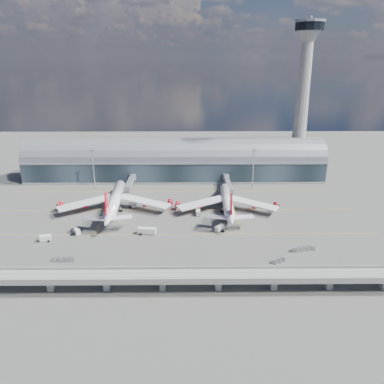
{
  "coord_description": "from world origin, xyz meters",
  "views": [
    {
      "loc": [
        9.49,
        -169.81,
        78.94
      ],
      "look_at": [
        11.18,
        10.0,
        14.0
      ],
      "focal_mm": 35.0,
      "sensor_mm": 36.0,
      "label": 1
    }
  ],
  "objects_px": {
    "floodlight_mast_right": "(253,168)",
    "service_truck_0": "(76,231)",
    "cargo_train_0": "(64,260)",
    "cargo_train_1": "(304,249)",
    "service_truck_2": "(147,231)",
    "cargo_train_2": "(279,260)",
    "service_truck_1": "(45,238)",
    "service_truck_4": "(198,212)",
    "airliner_right": "(227,203)",
    "control_tower": "(302,101)",
    "service_truck_5": "(133,204)",
    "service_truck_3": "(220,228)",
    "floodlight_mast_left": "(93,168)",
    "airliner_left": "(115,201)"
  },
  "relations": [
    {
      "from": "airliner_left",
      "to": "cargo_train_1",
      "type": "distance_m",
      "value": 100.82
    },
    {
      "from": "cargo_train_0",
      "to": "cargo_train_1",
      "type": "height_order",
      "value": "cargo_train_1"
    },
    {
      "from": "floodlight_mast_left",
      "to": "service_truck_4",
      "type": "relative_size",
      "value": 5.12
    },
    {
      "from": "service_truck_1",
      "to": "service_truck_4",
      "type": "height_order",
      "value": "service_truck_4"
    },
    {
      "from": "control_tower",
      "to": "service_truck_2",
      "type": "relative_size",
      "value": 11.66
    },
    {
      "from": "service_truck_5",
      "to": "cargo_train_0",
      "type": "distance_m",
      "value": 62.65
    },
    {
      "from": "cargo_train_0",
      "to": "cargo_train_1",
      "type": "distance_m",
      "value": 101.39
    },
    {
      "from": "cargo_train_1",
      "to": "floodlight_mast_left",
      "type": "bearing_deg",
      "value": 64.78
    },
    {
      "from": "service_truck_0",
      "to": "cargo_train_1",
      "type": "relative_size",
      "value": 0.6
    },
    {
      "from": "service_truck_3",
      "to": "service_truck_2",
      "type": "bearing_deg",
      "value": -138.76
    },
    {
      "from": "control_tower",
      "to": "service_truck_4",
      "type": "distance_m",
      "value": 111.49
    },
    {
      "from": "airliner_left",
      "to": "service_truck_2",
      "type": "bearing_deg",
      "value": -57.94
    },
    {
      "from": "airliner_left",
      "to": "service_truck_3",
      "type": "xyz_separation_m",
      "value": [
        54.95,
        -25.48,
        -4.36
      ]
    },
    {
      "from": "control_tower",
      "to": "cargo_train_0",
      "type": "xyz_separation_m",
      "value": [
        -126.83,
        -117.61,
        -50.81
      ]
    },
    {
      "from": "service_truck_1",
      "to": "service_truck_4",
      "type": "bearing_deg",
      "value": -81.65
    },
    {
      "from": "service_truck_3",
      "to": "cargo_train_2",
      "type": "height_order",
      "value": "service_truck_3"
    },
    {
      "from": "service_truck_5",
      "to": "cargo_train_0",
      "type": "bearing_deg",
      "value": -133.74
    },
    {
      "from": "service_truck_5",
      "to": "service_truck_1",
      "type": "bearing_deg",
      "value": -154.69
    },
    {
      "from": "airliner_left",
      "to": "service_truck_0",
      "type": "relative_size",
      "value": 10.1
    },
    {
      "from": "control_tower",
      "to": "service_truck_5",
      "type": "height_order",
      "value": "control_tower"
    },
    {
      "from": "service_truck_3",
      "to": "service_truck_5",
      "type": "distance_m",
      "value": 55.84
    },
    {
      "from": "airliner_left",
      "to": "cargo_train_0",
      "type": "xyz_separation_m",
      "value": [
        -11.23,
        -53.65,
        -4.94
      ]
    },
    {
      "from": "service_truck_2",
      "to": "cargo_train_2",
      "type": "relative_size",
      "value": 1.28
    },
    {
      "from": "control_tower",
      "to": "service_truck_2",
      "type": "xyz_separation_m",
      "value": [
        -95.29,
        -92.69,
        -50.01
      ]
    },
    {
      "from": "service_truck_2",
      "to": "cargo_train_2",
      "type": "height_order",
      "value": "service_truck_2"
    },
    {
      "from": "cargo_train_2",
      "to": "service_truck_2",
      "type": "bearing_deg",
      "value": 93.53
    },
    {
      "from": "service_truck_2",
      "to": "service_truck_5",
      "type": "bearing_deg",
      "value": 25.41
    },
    {
      "from": "floodlight_mast_left",
      "to": "service_truck_1",
      "type": "relative_size",
      "value": 4.84
    },
    {
      "from": "floodlight_mast_left",
      "to": "service_truck_3",
      "type": "distance_m",
      "value": 97.22
    },
    {
      "from": "service_truck_2",
      "to": "service_truck_3",
      "type": "relative_size",
      "value": 1.5
    },
    {
      "from": "service_truck_2",
      "to": "cargo_train_1",
      "type": "relative_size",
      "value": 0.81
    },
    {
      "from": "service_truck_2",
      "to": "cargo_train_0",
      "type": "xyz_separation_m",
      "value": [
        -31.55,
        -24.92,
        -0.8
      ]
    },
    {
      "from": "service_truck_1",
      "to": "cargo_train_2",
      "type": "height_order",
      "value": "service_truck_1"
    },
    {
      "from": "control_tower",
      "to": "airliner_left",
      "type": "relative_size",
      "value": 1.56
    },
    {
      "from": "service_truck_0",
      "to": "cargo_train_0",
      "type": "bearing_deg",
      "value": -118.42
    },
    {
      "from": "airliner_right",
      "to": "service_truck_0",
      "type": "bearing_deg",
      "value": -158.47
    },
    {
      "from": "service_truck_0",
      "to": "service_truck_3",
      "type": "height_order",
      "value": "service_truck_3"
    },
    {
      "from": "floodlight_mast_right",
      "to": "service_truck_0",
      "type": "bearing_deg",
      "value": -145.83
    },
    {
      "from": "floodlight_mast_right",
      "to": "service_truck_3",
      "type": "height_order",
      "value": "floodlight_mast_right"
    },
    {
      "from": "airliner_left",
      "to": "cargo_train_0",
      "type": "height_order",
      "value": "airliner_left"
    },
    {
      "from": "floodlight_mast_right",
      "to": "service_truck_2",
      "type": "bearing_deg",
      "value": -132.98
    },
    {
      "from": "airliner_right",
      "to": "service_truck_4",
      "type": "relative_size",
      "value": 11.85
    },
    {
      "from": "service_truck_2",
      "to": "service_truck_5",
      "type": "height_order",
      "value": "service_truck_2"
    },
    {
      "from": "airliner_right",
      "to": "cargo_train_2",
      "type": "height_order",
      "value": "airliner_right"
    },
    {
      "from": "service_truck_3",
      "to": "cargo_train_2",
      "type": "relative_size",
      "value": 0.85
    },
    {
      "from": "service_truck_2",
      "to": "airliner_right",
      "type": "bearing_deg",
      "value": -48.77
    },
    {
      "from": "floodlight_mast_right",
      "to": "service_truck_0",
      "type": "xyz_separation_m",
      "value": [
        -93.92,
        -63.75,
        -12.25
      ]
    },
    {
      "from": "control_tower",
      "to": "cargo_train_0",
      "type": "height_order",
      "value": "control_tower"
    },
    {
      "from": "floodlight_mast_left",
      "to": "service_truck_5",
      "type": "relative_size",
      "value": 4.16
    },
    {
      "from": "control_tower",
      "to": "airliner_right",
      "type": "bearing_deg",
      "value": -130.15
    }
  ]
}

